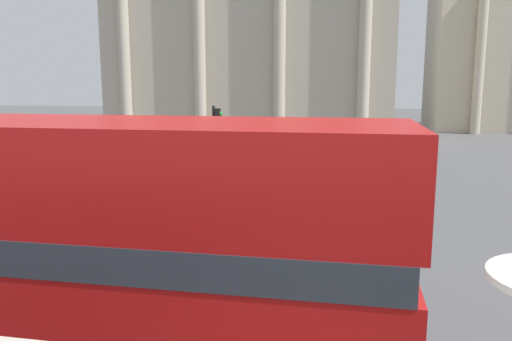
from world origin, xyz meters
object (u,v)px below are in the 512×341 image
pedestrian_white (287,155)px  double_decker_bus (45,246)px  plaza_building_left (256,24)px  pedestrian_red (198,148)px  pedestrian_black (221,140)px  car_navy (207,152)px  traffic_light_near (125,161)px  traffic_light_mid (216,138)px

pedestrian_white → double_decker_bus: bearing=17.8°
plaza_building_left → pedestrian_red: bearing=-89.5°
double_decker_bus → pedestrian_black: bearing=101.8°
car_navy → pedestrian_black: (-0.24, 4.30, 0.22)m
double_decker_bus → pedestrian_red: double_decker_bus is taller
traffic_light_near → car_navy: bearing=97.8°
traffic_light_mid → pedestrian_white: traffic_light_mid is taller
traffic_light_mid → pedestrian_white: (2.17, 5.72, -1.44)m
pedestrian_red → double_decker_bus: bearing=76.4°
traffic_light_mid → pedestrian_black: bearing=103.8°
traffic_light_near → traffic_light_mid: bearing=82.3°
car_navy → traffic_light_near: bearing=-170.2°
car_navy → pedestrian_black: bearing=5.1°
traffic_light_near → pedestrian_white: (3.05, 12.18, -1.44)m
traffic_light_near → pedestrian_black: bearing=96.8°
traffic_light_mid → pedestrian_black: (-3.19, 12.95, -1.53)m
traffic_light_near → pedestrian_red: traffic_light_near is taller
double_decker_bus → pedestrian_white: double_decker_bus is taller
traffic_light_mid → traffic_light_near: bearing=-97.7°
plaza_building_left → traffic_light_mid: plaza_building_left is taller
traffic_light_near → car_navy: size_ratio=0.89×
traffic_light_near → pedestrian_white: size_ratio=2.14×
double_decker_bus → car_navy: 22.31m
traffic_light_near → car_navy: 15.35m
pedestrian_red → plaza_building_left: bearing=-114.4°
plaza_building_left → traffic_light_near: bearing=-85.8°
traffic_light_mid → pedestrian_black: 13.42m
traffic_light_mid → car_navy: bearing=108.8°
plaza_building_left → traffic_light_near: size_ratio=6.44×
pedestrian_white → pedestrian_red: pedestrian_red is taller
car_navy → pedestrian_black: pedestrian_black is taller
plaza_building_left → pedestrian_red: size_ratio=13.34×
double_decker_bus → plaza_building_left: bearing=98.9°
car_navy → pedestrian_red: size_ratio=2.32×
double_decker_bus → pedestrian_red: (-4.17, 20.68, -1.22)m
traffic_light_near → pedestrian_red: size_ratio=2.07×
traffic_light_near → plaza_building_left: bearing=94.2°
traffic_light_near → car_navy: (-2.07, 15.11, -1.76)m
plaza_building_left → pedestrian_black: 15.67m
pedestrian_white → pedestrian_red: 5.54m
plaza_building_left → car_navy: bearing=-89.0°
double_decker_bus → pedestrian_red: size_ratio=5.66×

